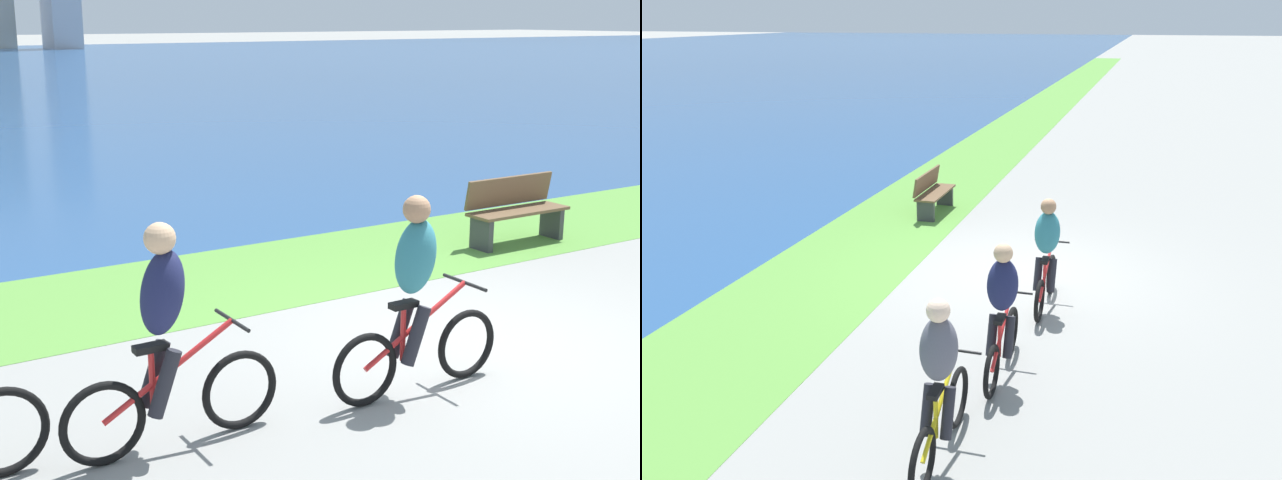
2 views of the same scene
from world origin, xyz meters
TOP-DOWN VIEW (x-y plane):
  - ground_plane at (0.00, 0.00)m, footprint 300.00×300.00m
  - grass_strip_bayside at (0.00, 2.98)m, footprint 120.00×2.57m
  - cyclist_lead at (-1.12, -0.66)m, footprint 1.65×0.52m
  - cyclist_trailing at (-3.17, -0.48)m, footprint 1.65×0.52m
  - bench_near_path at (3.06, 2.46)m, footprint 1.50×0.47m

SIDE VIEW (x-z plane):
  - ground_plane at x=0.00m, z-range 0.00..0.00m
  - grass_strip_bayside at x=0.00m, z-range 0.00..0.01m
  - bench_near_path at x=3.06m, z-range 0.00..0.90m
  - cyclist_lead at x=-1.12m, z-range 0.01..1.65m
  - cyclist_trailing at x=-3.17m, z-range 0.00..1.65m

